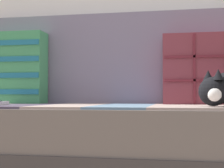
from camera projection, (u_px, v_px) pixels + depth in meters
couch at (153, 141)px, 1.65m from camera, size 2.18×0.80×0.34m
sofa_backrest at (156, 58)px, 1.99m from camera, size 2.14×0.14×0.52m
throw_pillow_quilted at (209, 69)px, 1.79m from camera, size 0.48×0.14×0.37m
throw_pillow_striped at (13, 68)px, 2.00m from camera, size 0.38×0.14×0.41m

